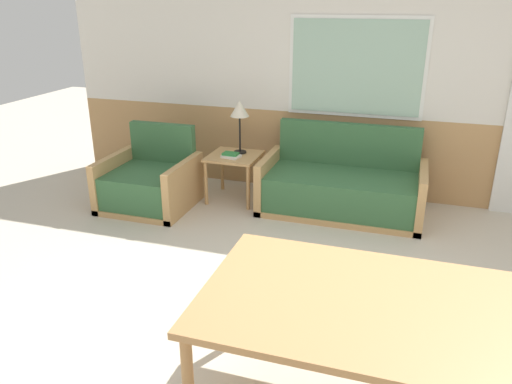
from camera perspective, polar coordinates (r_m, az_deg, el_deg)
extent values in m
plane|color=beige|center=(3.76, 6.21, -14.33)|extent=(16.00, 16.00, 0.00)
cube|color=tan|center=(5.92, 11.69, 4.09)|extent=(7.20, 0.06, 0.94)
cube|color=silver|center=(5.68, 12.74, 17.19)|extent=(7.20, 0.06, 1.76)
cube|color=white|center=(5.68, 11.38, 13.79)|extent=(1.49, 0.01, 1.08)
cube|color=#99BCA8|center=(5.68, 11.37, 13.78)|extent=(1.41, 0.02, 1.00)
cube|color=tan|center=(5.52, 9.56, -1.96)|extent=(1.71, 0.85, 0.06)
cube|color=#38663D|center=(5.42, 9.67, 0.03)|extent=(1.55, 0.77, 0.37)
cube|color=#38663D|center=(5.66, 10.54, 5.38)|extent=(1.55, 0.10, 0.47)
cube|color=tan|center=(5.58, 1.42, 1.42)|extent=(0.08, 0.85, 0.57)
cube|color=tan|center=(5.39, 18.33, -0.47)|extent=(0.08, 0.85, 0.57)
cube|color=tan|center=(5.71, -11.97, -1.29)|extent=(0.94, 0.87, 0.06)
cube|color=#38663D|center=(5.62, -12.23, 0.58)|extent=(0.78, 0.79, 0.35)
cube|color=#38663D|center=(5.84, -10.59, 5.60)|extent=(0.78, 0.10, 0.44)
cube|color=tan|center=(5.84, -15.82, 1.46)|extent=(0.08, 0.87, 0.55)
cube|color=tan|center=(5.43, -8.22, 0.57)|extent=(0.08, 0.87, 0.55)
cube|color=tan|center=(5.63, -2.52, 4.10)|extent=(0.56, 0.56, 0.03)
cylinder|color=tan|center=(5.59, -5.75, 1.00)|extent=(0.04, 0.04, 0.50)
cylinder|color=tan|center=(5.42, -0.90, 0.44)|extent=(0.04, 0.04, 0.50)
cylinder|color=tan|center=(6.02, -3.89, 2.57)|extent=(0.04, 0.04, 0.50)
cylinder|color=tan|center=(5.86, 0.65, 2.10)|extent=(0.04, 0.04, 0.50)
cylinder|color=black|center=(5.70, -1.83, 4.59)|extent=(0.14, 0.14, 0.02)
cylinder|color=black|center=(5.64, -1.85, 6.64)|extent=(0.02, 0.02, 0.40)
cone|color=beige|center=(5.58, -1.89, 9.54)|extent=(0.21, 0.21, 0.18)
cube|color=white|center=(5.54, -2.85, 4.09)|extent=(0.22, 0.18, 0.03)
cube|color=#2D7F3D|center=(5.54, -2.93, 4.38)|extent=(0.17, 0.13, 0.03)
cube|color=#B27F4C|center=(2.69, 13.76, -12.57)|extent=(1.83, 1.09, 0.04)
cylinder|color=#B27F4C|center=(3.42, -0.69, -11.17)|extent=(0.06, 0.06, 0.70)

